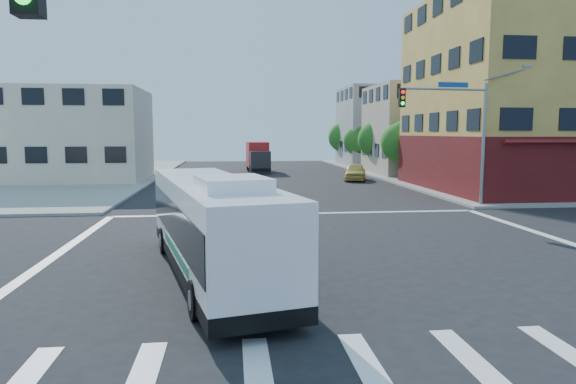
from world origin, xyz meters
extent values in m
plane|color=black|center=(0.00, 0.00, 0.00)|extent=(120.00, 120.00, 0.00)
cube|color=gold|center=(20.00, 18.50, 7.00)|extent=(18.00, 15.00, 14.00)
cube|color=#591415|center=(20.00, 18.50, 2.00)|extent=(18.09, 15.08, 4.00)
cube|color=tan|center=(17.00, 34.00, 4.50)|extent=(12.00, 10.00, 9.00)
cube|color=#9B9B96|center=(17.00, 48.00, 5.00)|extent=(12.00, 10.00, 10.00)
cube|color=beige|center=(-17.00, 30.00, 4.00)|extent=(12.00, 10.00, 8.00)
cylinder|color=gray|center=(10.80, 10.80, 3.50)|extent=(0.18, 0.18, 7.00)
cylinder|color=gray|center=(8.30, 10.55, 6.60)|extent=(5.01, 0.62, 0.12)
cube|color=black|center=(5.80, 10.30, 6.10)|extent=(0.32, 0.30, 1.00)
sphere|color=#FF0C0C|center=(5.80, 10.13, 6.40)|extent=(0.20, 0.20, 0.20)
sphere|color=yellow|center=(5.80, 10.13, 6.10)|extent=(0.20, 0.20, 0.20)
sphere|color=#19FF33|center=(5.80, 10.13, 5.80)|extent=(0.20, 0.20, 0.20)
cube|color=navy|center=(8.80, 10.60, 6.85)|extent=(1.80, 0.22, 0.28)
cube|color=gray|center=(13.30, 11.05, 8.00)|extent=(0.50, 0.22, 0.14)
cylinder|color=#352513|center=(11.80, 28.00, 0.96)|extent=(0.28, 0.28, 1.92)
sphere|color=#195117|center=(11.80, 28.00, 3.37)|extent=(3.60, 3.60, 3.60)
sphere|color=#195117|center=(12.20, 27.70, 4.27)|extent=(2.52, 2.52, 2.52)
cylinder|color=#352513|center=(11.80, 36.00, 1.00)|extent=(0.28, 0.28, 1.99)
sphere|color=#195117|center=(11.80, 36.00, 3.51)|extent=(3.80, 3.80, 3.80)
sphere|color=#195117|center=(12.20, 35.70, 4.46)|extent=(2.66, 2.66, 2.66)
cylinder|color=#352513|center=(11.80, 44.00, 0.94)|extent=(0.28, 0.28, 1.89)
sphere|color=#195117|center=(11.80, 44.00, 3.25)|extent=(3.40, 3.40, 3.40)
sphere|color=#195117|center=(12.20, 43.70, 4.10)|extent=(2.38, 2.38, 2.38)
cylinder|color=#352513|center=(11.80, 52.00, 1.01)|extent=(0.28, 0.28, 2.03)
sphere|color=#195117|center=(11.80, 52.00, 3.63)|extent=(4.00, 4.00, 4.00)
sphere|color=#195117|center=(12.20, 51.70, 4.63)|extent=(2.80, 2.80, 2.80)
cube|color=black|center=(-4.00, -1.93, 0.49)|extent=(4.63, 10.94, 0.40)
cube|color=white|center=(-4.00, -1.93, 1.58)|extent=(4.61, 10.92, 2.54)
cube|color=black|center=(-4.00, -1.93, 1.74)|extent=(4.58, 10.61, 1.11)
cube|color=black|center=(-5.18, 3.23, 1.65)|extent=(2.05, 0.52, 1.20)
cube|color=#E5590C|center=(-5.19, 3.25, 2.54)|extent=(1.67, 0.43, 0.25)
cube|color=white|center=(-4.00, -1.93, 2.79)|extent=(4.52, 10.70, 0.11)
cube|color=white|center=(-3.40, -4.53, 3.01)|extent=(1.99, 2.26, 0.32)
cube|color=#12774C|center=(-5.01, -2.62, 0.93)|extent=(1.12, 4.77, 0.25)
cube|color=#12774C|center=(-2.78, -2.10, 0.93)|extent=(1.12, 4.77, 0.25)
cylinder|color=black|center=(-5.80, 1.17, 0.46)|extent=(0.47, 0.96, 0.93)
cylinder|color=#99999E|center=(-5.92, 1.14, 0.46)|extent=(0.14, 0.46, 0.46)
cylinder|color=black|center=(-3.73, 1.64, 0.46)|extent=(0.47, 0.96, 0.93)
cylinder|color=#99999E|center=(-3.61, 1.67, 0.46)|extent=(0.14, 0.46, 0.46)
cylinder|color=black|center=(-4.26, -5.49, 0.46)|extent=(0.47, 0.96, 0.93)
cylinder|color=#99999E|center=(-4.39, -5.52, 0.46)|extent=(0.14, 0.46, 0.46)
cylinder|color=black|center=(-2.19, -5.02, 0.46)|extent=(0.47, 0.96, 0.93)
cylinder|color=#99999E|center=(-2.07, -4.99, 0.46)|extent=(0.14, 0.46, 0.46)
cube|color=#232227|center=(-0.43, 35.97, 1.16)|extent=(2.12, 2.04, 2.33)
cube|color=black|center=(-0.40, 35.12, 1.52)|extent=(1.88, 0.13, 0.90)
cube|color=#AF1C21|center=(-0.54, 39.37, 1.88)|extent=(2.31, 5.08, 2.69)
cube|color=black|center=(-0.51, 38.30, 0.49)|extent=(2.21, 7.23, 0.27)
cylinder|color=black|center=(-1.38, 36.12, 0.45)|extent=(0.28, 0.90, 0.90)
cylinder|color=black|center=(0.50, 36.18, 0.45)|extent=(0.28, 0.90, 0.90)
cylinder|color=black|center=(-1.46, 38.72, 0.45)|extent=(0.28, 0.90, 0.90)
cylinder|color=black|center=(0.42, 38.78, 0.45)|extent=(0.28, 0.90, 0.90)
cylinder|color=black|center=(-1.53, 40.95, 0.45)|extent=(0.28, 0.90, 0.90)
cylinder|color=black|center=(0.35, 41.02, 0.45)|extent=(0.28, 0.90, 0.90)
imported|color=#D5BD59|center=(7.59, 27.71, 0.78)|extent=(2.94, 4.88, 1.56)
camera|label=1|loc=(-3.43, -16.91, 4.23)|focal=32.00mm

